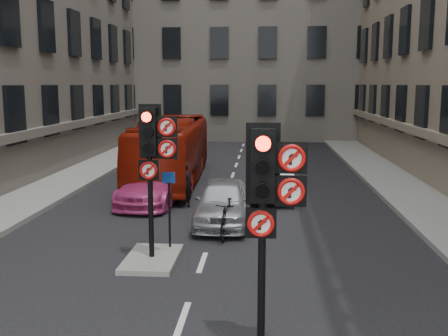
# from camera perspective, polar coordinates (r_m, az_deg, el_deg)

# --- Properties ---
(pavement_left) EXTENTS (3.00, 50.00, 0.16)m
(pavement_left) POSITION_cam_1_polar(r_m,az_deg,el_deg) (21.00, -19.94, -2.59)
(pavement_left) COLOR gray
(pavement_left) RESTS_ON ground
(pavement_right) EXTENTS (3.00, 50.00, 0.16)m
(pavement_right) POSITION_cam_1_polar(r_m,az_deg,el_deg) (20.01, 21.13, -3.22)
(pavement_right) COLOR gray
(pavement_right) RESTS_ON ground
(centre_island) EXTENTS (1.20, 2.00, 0.12)m
(centre_island) POSITION_cam_1_polar(r_m,az_deg,el_deg) (12.68, -7.85, -9.75)
(centre_island) COLOR gray
(centre_island) RESTS_ON ground
(building_far) EXTENTS (30.00, 14.00, 20.00)m
(building_far) POSITION_cam_1_polar(r_m,az_deg,el_deg) (45.12, 2.66, 16.58)
(building_far) COLOR #6A635A
(building_far) RESTS_ON ground
(signal_near) EXTENTS (0.91, 0.40, 3.58)m
(signal_near) POSITION_cam_1_polar(r_m,az_deg,el_deg) (7.87, 4.85, -2.36)
(signal_near) COLOR black
(signal_near) RESTS_ON ground
(signal_far) EXTENTS (0.91, 0.40, 3.58)m
(signal_far) POSITION_cam_1_polar(r_m,az_deg,el_deg) (12.07, -7.73, 2.18)
(signal_far) COLOR black
(signal_far) RESTS_ON centre_island
(car_silver) EXTENTS (1.59, 3.93, 1.34)m
(car_silver) POSITION_cam_1_polar(r_m,az_deg,el_deg) (15.68, -0.07, -3.68)
(car_silver) COLOR #A6A8AE
(car_silver) RESTS_ON ground
(car_white) EXTENTS (1.88, 4.84, 1.57)m
(car_white) POSITION_cam_1_polar(r_m,az_deg,el_deg) (19.71, 4.83, -0.72)
(car_white) COLOR white
(car_white) RESTS_ON ground
(car_pink) EXTENTS (2.28, 4.69, 1.31)m
(car_pink) POSITION_cam_1_polar(r_m,az_deg,el_deg) (18.60, -7.52, -1.76)
(car_pink) COLOR #CA3B81
(car_pink) RESTS_ON ground
(bus_red) EXTENTS (2.63, 9.88, 2.73)m
(bus_red) POSITION_cam_1_polar(r_m,az_deg,el_deg) (22.34, -5.74, 1.94)
(bus_red) COLOR maroon
(bus_red) RESTS_ON ground
(motorcycle) EXTENTS (0.71, 1.77, 1.04)m
(motorcycle) POSITION_cam_1_polar(r_m,az_deg,el_deg) (14.32, 0.36, -5.54)
(motorcycle) COLOR black
(motorcycle) RESTS_ON ground
(motorcyclist) EXTENTS (0.59, 0.41, 1.54)m
(motorcyclist) POSITION_cam_1_polar(r_m,az_deg,el_deg) (17.78, -4.36, -1.84)
(motorcyclist) COLOR black
(motorcyclist) RESTS_ON ground
(info_sign) EXTENTS (0.33, 0.11, 1.90)m
(info_sign) POSITION_cam_1_polar(r_m,az_deg,el_deg) (12.97, -5.99, -3.38)
(info_sign) COLOR black
(info_sign) RESTS_ON centre_island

